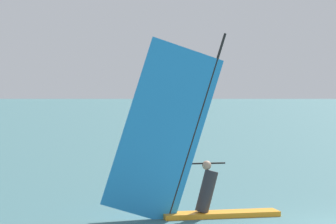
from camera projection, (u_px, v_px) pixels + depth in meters
name	position (u px, v px, depth m)	size (l,w,h in m)	color
windsurfer	(187.00, 164.00, 15.95)	(3.12, 3.36, 4.50)	orange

